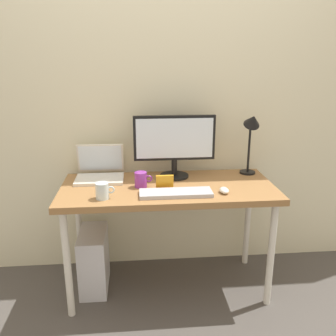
{
  "coord_description": "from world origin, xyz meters",
  "views": [
    {
      "loc": [
        -0.2,
        -2.2,
        1.56
      ],
      "look_at": [
        0.0,
        0.0,
        0.88
      ],
      "focal_mm": 38.63,
      "sensor_mm": 36.0,
      "label": 1
    }
  ],
  "objects_px": {
    "coffee_mug": "(141,180)",
    "photo_frame": "(165,182)",
    "desk_lamp": "(252,130)",
    "computer_tower": "(94,260)",
    "desk": "(168,196)",
    "laptop": "(100,170)",
    "mouse": "(224,190)",
    "keyboard": "(176,193)",
    "monitor": "(174,142)",
    "glass_cup": "(102,191)"
  },
  "relations": [
    {
      "from": "desk_lamp",
      "to": "photo_frame",
      "type": "relative_size",
      "value": 4.12
    },
    {
      "from": "keyboard",
      "to": "mouse",
      "type": "height_order",
      "value": "mouse"
    },
    {
      "from": "desk",
      "to": "keyboard",
      "type": "height_order",
      "value": "keyboard"
    },
    {
      "from": "monitor",
      "to": "photo_frame",
      "type": "bearing_deg",
      "value": -109.99
    },
    {
      "from": "desk_lamp",
      "to": "keyboard",
      "type": "xyz_separation_m",
      "value": [
        -0.56,
        -0.35,
        -0.31
      ]
    },
    {
      "from": "keyboard",
      "to": "mouse",
      "type": "relative_size",
      "value": 4.89
    },
    {
      "from": "desk_lamp",
      "to": "mouse",
      "type": "height_order",
      "value": "desk_lamp"
    },
    {
      "from": "desk_lamp",
      "to": "computer_tower",
      "type": "relative_size",
      "value": 1.08
    },
    {
      "from": "photo_frame",
      "to": "desk",
      "type": "bearing_deg",
      "value": 66.38
    },
    {
      "from": "coffee_mug",
      "to": "photo_frame",
      "type": "distance_m",
      "value": 0.16
    },
    {
      "from": "desk",
      "to": "desk_lamp",
      "type": "distance_m",
      "value": 0.73
    },
    {
      "from": "glass_cup",
      "to": "photo_frame",
      "type": "distance_m",
      "value": 0.4
    },
    {
      "from": "laptop",
      "to": "glass_cup",
      "type": "xyz_separation_m",
      "value": [
        0.05,
        -0.38,
        -0.01
      ]
    },
    {
      "from": "coffee_mug",
      "to": "glass_cup",
      "type": "distance_m",
      "value": 0.29
    },
    {
      "from": "photo_frame",
      "to": "computer_tower",
      "type": "distance_m",
      "value": 0.77
    },
    {
      "from": "desk",
      "to": "keyboard",
      "type": "relative_size",
      "value": 3.14
    },
    {
      "from": "monitor",
      "to": "computer_tower",
      "type": "distance_m",
      "value": 0.99
    },
    {
      "from": "keyboard",
      "to": "coffee_mug",
      "type": "bearing_deg",
      "value": 142.21
    },
    {
      "from": "mouse",
      "to": "photo_frame",
      "type": "distance_m",
      "value": 0.37
    },
    {
      "from": "desk_lamp",
      "to": "keyboard",
      "type": "bearing_deg",
      "value": -148.33
    },
    {
      "from": "monitor",
      "to": "mouse",
      "type": "bearing_deg",
      "value": -51.04
    },
    {
      "from": "desk_lamp",
      "to": "coffee_mug",
      "type": "relative_size",
      "value": 3.97
    },
    {
      "from": "monitor",
      "to": "computer_tower",
      "type": "height_order",
      "value": "monitor"
    },
    {
      "from": "coffee_mug",
      "to": "photo_frame",
      "type": "relative_size",
      "value": 1.04
    },
    {
      "from": "desk",
      "to": "desk_lamp",
      "type": "height_order",
      "value": "desk_lamp"
    },
    {
      "from": "desk",
      "to": "computer_tower",
      "type": "relative_size",
      "value": 3.29
    },
    {
      "from": "monitor",
      "to": "keyboard",
      "type": "bearing_deg",
      "value": -94.55
    },
    {
      "from": "desk",
      "to": "laptop",
      "type": "bearing_deg",
      "value": 156.72
    },
    {
      "from": "desk_lamp",
      "to": "mouse",
      "type": "distance_m",
      "value": 0.52
    },
    {
      "from": "mouse",
      "to": "coffee_mug",
      "type": "height_order",
      "value": "coffee_mug"
    },
    {
      "from": "laptop",
      "to": "desk_lamp",
      "type": "relative_size",
      "value": 0.71
    },
    {
      "from": "desk",
      "to": "keyboard",
      "type": "distance_m",
      "value": 0.19
    },
    {
      "from": "desk",
      "to": "coffee_mug",
      "type": "bearing_deg",
      "value": -177.29
    },
    {
      "from": "desk",
      "to": "coffee_mug",
      "type": "xyz_separation_m",
      "value": [
        -0.17,
        -0.01,
        0.12
      ]
    },
    {
      "from": "coffee_mug",
      "to": "photo_frame",
      "type": "height_order",
      "value": "coffee_mug"
    },
    {
      "from": "glass_cup",
      "to": "monitor",
      "type": "bearing_deg",
      "value": 38.14
    },
    {
      "from": "monitor",
      "to": "laptop",
      "type": "bearing_deg",
      "value": 177.95
    },
    {
      "from": "monitor",
      "to": "glass_cup",
      "type": "height_order",
      "value": "monitor"
    },
    {
      "from": "desk",
      "to": "computer_tower",
      "type": "bearing_deg",
      "value": 175.69
    },
    {
      "from": "desk_lamp",
      "to": "glass_cup",
      "type": "bearing_deg",
      "value": -159.89
    },
    {
      "from": "desk_lamp",
      "to": "coffee_mug",
      "type": "bearing_deg",
      "value": -166.42
    },
    {
      "from": "coffee_mug",
      "to": "glass_cup",
      "type": "bearing_deg",
      "value": -141.97
    },
    {
      "from": "desk",
      "to": "computer_tower",
      "type": "distance_m",
      "value": 0.7
    },
    {
      "from": "monitor",
      "to": "coffee_mug",
      "type": "relative_size",
      "value": 4.85
    },
    {
      "from": "keyboard",
      "to": "computer_tower",
      "type": "height_order",
      "value": "keyboard"
    },
    {
      "from": "laptop",
      "to": "mouse",
      "type": "xyz_separation_m",
      "value": [
        0.78,
        -0.36,
        -0.04
      ]
    },
    {
      "from": "coffee_mug",
      "to": "desk_lamp",
      "type": "bearing_deg",
      "value": 13.58
    },
    {
      "from": "desk_lamp",
      "to": "mouse",
      "type": "bearing_deg",
      "value": -127.53
    },
    {
      "from": "coffee_mug",
      "to": "keyboard",
      "type": "bearing_deg",
      "value": -37.79
    },
    {
      "from": "desk",
      "to": "laptop",
      "type": "distance_m",
      "value": 0.51
    }
  ]
}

